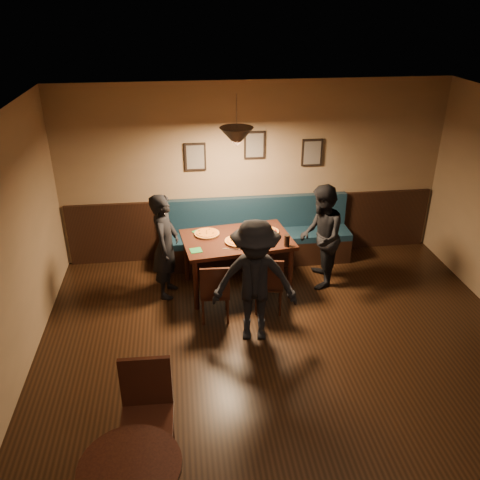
{
  "coord_description": "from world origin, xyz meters",
  "views": [
    {
      "loc": [
        -1.15,
        -3.81,
        3.89
      ],
      "look_at": [
        -0.4,
        2.09,
        0.95
      ],
      "focal_mm": 37.21,
      "sensor_mm": 36.0,
      "label": 1
    }
  ],
  "objects": [
    {
      "name": "floor",
      "position": [
        0.0,
        0.0,
        0.0
      ],
      "size": [
        7.0,
        7.0,
        0.0
      ],
      "primitive_type": "plane",
      "color": "black",
      "rests_on": "ground"
    },
    {
      "name": "picture_left",
      "position": [
        -0.9,
        3.47,
        1.7
      ],
      "size": [
        0.32,
        0.04,
        0.42
      ],
      "primitive_type": "cube",
      "color": "black",
      "rests_on": "wall_back"
    },
    {
      "name": "wainscot",
      "position": [
        0.0,
        3.47,
        0.5
      ],
      "size": [
        5.88,
        0.06,
        1.0
      ],
      "primitive_type": "cube",
      "color": "black",
      "rests_on": "ground"
    },
    {
      "name": "soda_glass",
      "position": [
        0.25,
        2.11,
        0.89
      ],
      "size": [
        0.08,
        0.08,
        0.16
      ],
      "primitive_type": "cylinder",
      "rotation": [
        0.0,
        0.0,
        -0.07
      ],
      "color": "black",
      "rests_on": "dining_table"
    },
    {
      "name": "cutlery_set",
      "position": [
        -0.45,
        2.1,
        0.81
      ],
      "size": [
        0.21,
        0.09,
        0.0
      ],
      "primitive_type": "cube",
      "rotation": [
        0.0,
        0.0,
        1.21
      ],
      "color": "white",
      "rests_on": "dining_table"
    },
    {
      "name": "picture_center",
      "position": [
        0.0,
        3.47,
        1.85
      ],
      "size": [
        0.32,
        0.04,
        0.42
      ],
      "primitive_type": "cube",
      "color": "black",
      "rests_on": "wall_back"
    },
    {
      "name": "napkin_b",
      "position": [
        -0.99,
        2.13,
        0.81
      ],
      "size": [
        0.18,
        0.18,
        0.01
      ],
      "primitive_type": "cube",
      "rotation": [
        0.0,
        0.0,
        0.17
      ],
      "color": "#1C6B2D",
      "rests_on": "dining_table"
    },
    {
      "name": "dining_table",
      "position": [
        -0.4,
        2.44,
        0.4
      ],
      "size": [
        1.62,
        1.15,
        0.81
      ],
      "primitive_type": "cube",
      "rotation": [
        0.0,
        0.0,
        0.13
      ],
      "color": "black",
      "rests_on": "floor"
    },
    {
      "name": "cafe_chair_far",
      "position": [
        -1.56,
        -0.51,
        0.52
      ],
      "size": [
        0.47,
        0.47,
        1.04
      ],
      "primitive_type": null,
      "rotation": [
        0.0,
        0.0,
        3.11
      ],
      "color": "black",
      "rests_on": "floor"
    },
    {
      "name": "wall_back",
      "position": [
        0.0,
        3.5,
        1.4
      ],
      "size": [
        6.0,
        0.0,
        6.0
      ],
      "primitive_type": "plane",
      "rotation": [
        1.57,
        0.0,
        0.0
      ],
      "color": "#8C704F",
      "rests_on": "ground"
    },
    {
      "name": "pendant_lamp",
      "position": [
        -0.4,
        2.44,
        2.25
      ],
      "size": [
        0.44,
        0.44,
        0.25
      ],
      "primitive_type": "cone",
      "rotation": [
        3.14,
        0.0,
        0.0
      ],
      "color": "black",
      "rests_on": "ceiling"
    },
    {
      "name": "ceiling",
      "position": [
        0.0,
        0.0,
        2.8
      ],
      "size": [
        7.0,
        7.0,
        0.0
      ],
      "primitive_type": "plane",
      "rotation": [
        3.14,
        0.0,
        0.0
      ],
      "color": "silver",
      "rests_on": "ground"
    },
    {
      "name": "napkin_a",
      "position": [
        -0.92,
        2.7,
        0.81
      ],
      "size": [
        0.21,
        0.21,
        0.01
      ],
      "primitive_type": "cube",
      "rotation": [
        0.0,
        0.0,
        0.54
      ],
      "color": "#1C6A2E",
      "rests_on": "dining_table"
    },
    {
      "name": "chair_near_right",
      "position": [
        -0.04,
        1.83,
        0.42
      ],
      "size": [
        0.43,
        0.43,
        0.84
      ],
      "primitive_type": null,
      "rotation": [
        0.0,
        0.0,
        -0.19
      ],
      "color": "black",
      "rests_on": "floor"
    },
    {
      "name": "picture_right",
      "position": [
        0.9,
        3.47,
        1.7
      ],
      "size": [
        0.32,
        0.04,
        0.42
      ],
      "primitive_type": "cube",
      "color": "black",
      "rests_on": "wall_back"
    },
    {
      "name": "pizza_c",
      "position": [
        0.05,
        2.55,
        0.83
      ],
      "size": [
        0.44,
        0.44,
        0.04
      ],
      "primitive_type": "cylinder",
      "rotation": [
        0.0,
        0.0,
        -0.28
      ],
      "color": "orange",
      "rests_on": "dining_table"
    },
    {
      "name": "chair_near_left",
      "position": [
        -0.78,
        1.71,
        0.42
      ],
      "size": [
        0.39,
        0.39,
        0.85
      ],
      "primitive_type": null,
      "rotation": [
        0.0,
        0.0,
        -0.04
      ],
      "color": "black",
      "rests_on": "floor"
    },
    {
      "name": "pizza_a",
      "position": [
        -0.81,
        2.6,
        0.83
      ],
      "size": [
        0.37,
        0.37,
        0.04
      ],
      "primitive_type": "cylinder",
      "rotation": [
        0.0,
        0.0,
        -0.04
      ],
      "color": "gold",
      "rests_on": "dining_table"
    },
    {
      "name": "tabasco_bottle",
      "position": [
        0.15,
        2.4,
        0.87
      ],
      "size": [
        0.04,
        0.04,
        0.13
      ],
      "primitive_type": "cylinder",
      "rotation": [
        0.0,
        0.0,
        0.31
      ],
      "color": "#990511",
      "rests_on": "dining_table"
    },
    {
      "name": "diner_left",
      "position": [
        -1.4,
        2.4,
        0.76
      ],
      "size": [
        0.48,
        0.63,
        1.53
      ],
      "primitive_type": "imported",
      "rotation": [
        0.0,
        0.0,
        1.34
      ],
      "color": "black",
      "rests_on": "floor"
    },
    {
      "name": "diner_front",
      "position": [
        -0.32,
        1.25,
        0.8
      ],
      "size": [
        1.11,
        0.73,
        1.6
      ],
      "primitive_type": "imported",
      "rotation": [
        0.0,
        0.0,
        -0.14
      ],
      "color": "black",
      "rests_on": "floor"
    },
    {
      "name": "booth_bench",
      "position": [
        0.0,
        3.2,
        0.5
      ],
      "size": [
        3.0,
        0.6,
        1.0
      ],
      "primitive_type": null,
      "color": "#0F232D",
      "rests_on": "ground"
    },
    {
      "name": "diner_right",
      "position": [
        0.81,
        2.4,
        0.77
      ],
      "size": [
        0.73,
        0.86,
        1.54
      ],
      "primitive_type": "imported",
      "rotation": [
        0.0,
        0.0,
        -1.79
      ],
      "color": "black",
      "rests_on": "floor"
    },
    {
      "name": "pizza_b",
      "position": [
        -0.4,
        2.3,
        0.83
      ],
      "size": [
        0.45,
        0.45,
        0.04
      ],
      "primitive_type": "cylinder",
      "rotation": [
        0.0,
        0.0,
        0.26
      ],
      "color": "orange",
      "rests_on": "dining_table"
    }
  ]
}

